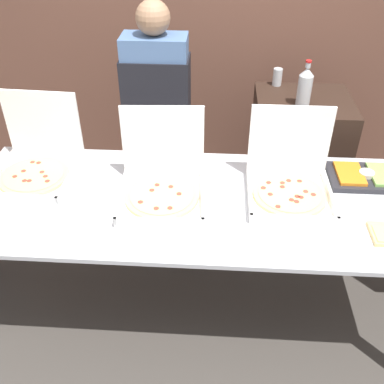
# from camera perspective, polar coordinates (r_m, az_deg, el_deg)

# --- Properties ---
(ground_plane) EXTENTS (16.00, 16.00, 0.00)m
(ground_plane) POSITION_cam_1_polar(r_m,az_deg,el_deg) (2.98, 0.00, -13.69)
(ground_plane) COLOR #423D38
(brick_wall_behind) EXTENTS (10.00, 0.06, 2.80)m
(brick_wall_behind) POSITION_cam_1_polar(r_m,az_deg,el_deg) (3.73, 1.80, 22.44)
(brick_wall_behind) COLOR brown
(brick_wall_behind) RESTS_ON ground_plane
(buffet_table) EXTENTS (2.47, 0.98, 0.82)m
(buffet_table) POSITION_cam_1_polar(r_m,az_deg,el_deg) (2.46, 0.00, -2.42)
(buffet_table) COLOR silver
(buffet_table) RESTS_ON ground_plane
(pizza_box_near_left) EXTENTS (0.47, 0.49, 0.44)m
(pizza_box_near_left) POSITION_cam_1_polar(r_m,az_deg,el_deg) (2.71, -19.14, 3.45)
(pizza_box_near_left) COLOR white
(pizza_box_near_left) RESTS_ON buffet_table
(pizza_box_near_right) EXTENTS (0.44, 0.46, 0.44)m
(pizza_box_near_right) POSITION_cam_1_polar(r_m,az_deg,el_deg) (2.47, 12.27, 1.30)
(pizza_box_near_right) COLOR white
(pizza_box_near_right) RESTS_ON buffet_table
(pizza_box_far_left) EXTENTS (0.47, 0.49, 0.45)m
(pizza_box_far_left) POSITION_cam_1_polar(r_m,az_deg,el_deg) (2.41, -3.82, 1.15)
(pizza_box_far_left) COLOR white
(pizza_box_far_left) RESTS_ON buffet_table
(paper_plate_front_left) EXTENTS (0.22, 0.22, 0.03)m
(paper_plate_front_left) POSITION_cam_1_polar(r_m,az_deg,el_deg) (2.36, 23.10, -5.03)
(paper_plate_front_left) COLOR white
(paper_plate_front_left) RESTS_ON buffet_table
(veggie_tray) EXTENTS (0.42, 0.29, 0.05)m
(veggie_tray) POSITION_cam_1_polar(r_m,az_deg,el_deg) (2.74, 21.21, 1.84)
(veggie_tray) COLOR #28282D
(veggie_tray) RESTS_ON buffet_table
(sideboard_podium) EXTENTS (0.65, 0.59, 0.99)m
(sideboard_podium) POSITION_cam_1_polar(r_m,az_deg,el_deg) (3.44, 13.00, 3.87)
(sideboard_podium) COLOR black
(sideboard_podium) RESTS_ON ground_plane
(soda_bottle) EXTENTS (0.09, 0.09, 0.30)m
(soda_bottle) POSITION_cam_1_polar(r_m,az_deg,el_deg) (3.08, 14.14, 12.88)
(soda_bottle) COLOR #B7BCC1
(soda_bottle) RESTS_ON sideboard_podium
(soda_can_silver) EXTENTS (0.07, 0.07, 0.12)m
(soda_can_silver) POSITION_cam_1_polar(r_m,az_deg,el_deg) (3.38, 10.79, 14.17)
(soda_can_silver) COLOR silver
(soda_can_silver) RESTS_ON sideboard_podium
(person_server_vest) EXTENTS (0.42, 0.24, 1.67)m
(person_server_vest) POSITION_cam_1_polar(r_m,az_deg,el_deg) (3.02, -4.38, 9.63)
(person_server_vest) COLOR black
(person_server_vest) RESTS_ON ground_plane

